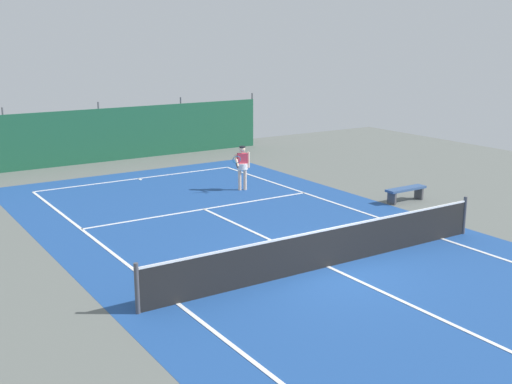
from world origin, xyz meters
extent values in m
plane|color=slate|center=(0.00, 0.00, 0.00)|extent=(36.00, 36.00, 0.00)
cube|color=#1E478C|center=(0.00, 0.00, 0.00)|extent=(11.02, 26.60, 0.01)
cube|color=white|center=(0.00, 11.90, 0.01)|extent=(8.22, 0.10, 0.01)
cube|color=white|center=(-4.11, 0.00, 0.01)|extent=(0.10, 23.80, 0.01)
cube|color=white|center=(4.11, 0.00, 0.01)|extent=(0.10, 23.80, 0.01)
cube|color=white|center=(0.00, 6.40, 0.01)|extent=(8.22, 0.10, 0.01)
cube|color=white|center=(0.00, 0.00, 0.01)|extent=(0.10, 12.80, 0.01)
cube|color=white|center=(0.00, 11.75, 0.01)|extent=(0.10, 0.30, 0.01)
cube|color=black|center=(0.00, 0.00, 0.47)|extent=(9.92, 0.03, 0.95)
cube|color=white|center=(0.00, 0.00, 0.97)|extent=(9.92, 0.04, 0.05)
cylinder|color=#47474C|center=(-5.01, 0.00, 0.55)|extent=(0.10, 0.10, 1.10)
cylinder|color=#47474C|center=(5.01, 0.00, 0.55)|extent=(0.10, 0.10, 1.10)
cube|color=#195138|center=(0.00, 16.07, 1.20)|extent=(16.22, 0.06, 2.40)
cylinder|color=#595B60|center=(-4.05, 16.13, 1.35)|extent=(0.08, 0.08, 2.70)
cylinder|color=#595B60|center=(0.00, 16.13, 1.35)|extent=(0.08, 0.08, 2.70)
cylinder|color=#595B60|center=(4.05, 16.13, 1.35)|extent=(0.08, 0.08, 2.70)
cylinder|color=#595B60|center=(8.11, 16.13, 1.35)|extent=(0.08, 0.08, 2.70)
cube|color=#234C1E|center=(0.00, 16.67, 0.55)|extent=(14.60, 0.70, 1.10)
cylinder|color=beige|center=(2.58, 7.99, 0.41)|extent=(0.12, 0.12, 0.82)
cylinder|color=beige|center=(2.40, 8.06, 0.41)|extent=(0.12, 0.12, 0.82)
cylinder|color=white|center=(2.49, 8.02, 0.90)|extent=(0.40, 0.40, 0.22)
cube|color=#D1384C|center=(2.49, 8.02, 1.10)|extent=(0.41, 0.32, 0.56)
sphere|color=beige|center=(2.49, 8.02, 1.53)|extent=(0.22, 0.22, 0.22)
cylinder|color=black|center=(2.49, 8.02, 1.62)|extent=(0.23, 0.23, 0.04)
cylinder|color=beige|center=(2.70, 7.94, 1.13)|extent=(0.09, 0.09, 0.58)
cylinder|color=beige|center=(2.23, 7.99, 1.13)|extent=(0.27, 0.52, 0.41)
cylinder|color=black|center=(2.08, 7.73, 1.02)|extent=(0.13, 0.27, 0.13)
torus|color=teal|center=(2.08, 7.73, 1.24)|extent=(0.33, 0.23, 0.29)
sphere|color=#CCDB33|center=(-3.79, 1.77, 0.03)|extent=(0.07, 0.07, 0.07)
cube|color=#335184|center=(6.31, 3.53, 0.45)|extent=(1.60, 0.40, 0.08)
cube|color=#4C4C51|center=(5.66, 3.53, 0.23)|extent=(0.08, 0.36, 0.45)
cube|color=#4C4C51|center=(6.96, 3.53, 0.23)|extent=(0.08, 0.36, 0.45)
cylinder|color=#338CD8|center=(5.51, 1.20, 0.12)|extent=(0.08, 0.08, 0.24)
camera|label=1|loc=(-9.60, -11.55, 5.57)|focal=44.90mm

